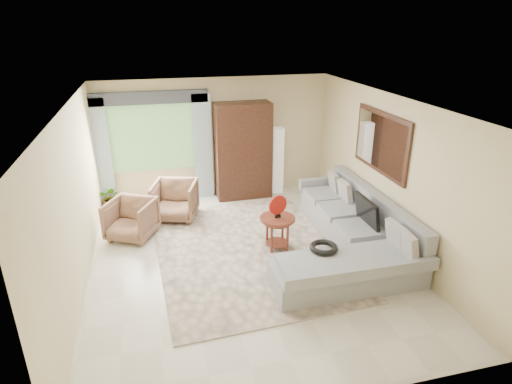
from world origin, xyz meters
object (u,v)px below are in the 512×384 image
object	(u,v)px
coffee_table	(277,232)
floor_lamp	(277,160)
sectional_sofa	(351,237)
tv_screen	(367,211)
armchair_left	(131,219)
armchair_right	(175,201)
armoire	(243,151)
potted_plant	(111,197)

from	to	relation	value
coffee_table	floor_lamp	xyz separation A→B (m)	(0.76, 2.56, 0.43)
sectional_sofa	tv_screen	size ratio (longest dim) A/B	4.68
armchair_left	armchair_right	world-z (taller)	armchair_right
armchair_left	coffee_table	bearing A→B (deg)	3.88
sectional_sofa	coffee_table	size ratio (longest dim) A/B	5.73
armoire	potted_plant	bearing A→B (deg)	-179.29
tv_screen	armoire	bearing A→B (deg)	117.54
armchair_right	armoire	bearing A→B (deg)	44.84
tv_screen	potted_plant	world-z (taller)	tv_screen
sectional_sofa	armchair_right	distance (m)	3.49
armchair_right	armoire	xyz separation A→B (m)	(1.57, 0.82, 0.67)
potted_plant	armoire	xyz separation A→B (m)	(2.85, 0.04, 0.79)
coffee_table	armoire	bearing A→B (deg)	91.00
coffee_table	armchair_right	distance (m)	2.33
armchair_right	potted_plant	xyz separation A→B (m)	(-1.28, 0.79, -0.12)
potted_plant	sectional_sofa	bearing A→B (deg)	-35.02
coffee_table	potted_plant	xyz separation A→B (m)	(-2.90, 2.47, -0.06)
coffee_table	floor_lamp	world-z (taller)	floor_lamp
armoire	floor_lamp	xyz separation A→B (m)	(0.80, 0.06, -0.30)
sectional_sofa	armchair_right	size ratio (longest dim) A/B	4.12
armchair_left	armoire	distance (m)	2.89
armchair_left	floor_lamp	size ratio (longest dim) A/B	0.53
sectional_sofa	armchair_left	xyz separation A→B (m)	(-3.63, 1.45, 0.08)
tv_screen	armoire	distance (m)	3.26
armoire	floor_lamp	bearing A→B (deg)	4.29
sectional_sofa	tv_screen	distance (m)	0.51
sectional_sofa	armchair_right	world-z (taller)	sectional_sofa
sectional_sofa	coffee_table	distance (m)	1.25
sectional_sofa	floor_lamp	distance (m)	3.03
armoire	coffee_table	bearing A→B (deg)	-89.00
sectional_sofa	tv_screen	world-z (taller)	tv_screen
coffee_table	armoire	world-z (taller)	armoire
floor_lamp	coffee_table	bearing A→B (deg)	-106.43
sectional_sofa	armchair_left	world-z (taller)	sectional_sofa
armchair_left	floor_lamp	world-z (taller)	floor_lamp
potted_plant	floor_lamp	distance (m)	3.69
sectional_sofa	coffee_table	world-z (taller)	sectional_sofa
armchair_right	armoire	size ratio (longest dim) A/B	0.40
coffee_table	armchair_right	size ratio (longest dim) A/B	0.72
floor_lamp	armchair_right	bearing A→B (deg)	-159.54
tv_screen	coffee_table	bearing A→B (deg)	165.68
tv_screen	floor_lamp	xyz separation A→B (m)	(-0.70, 2.94, 0.03)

